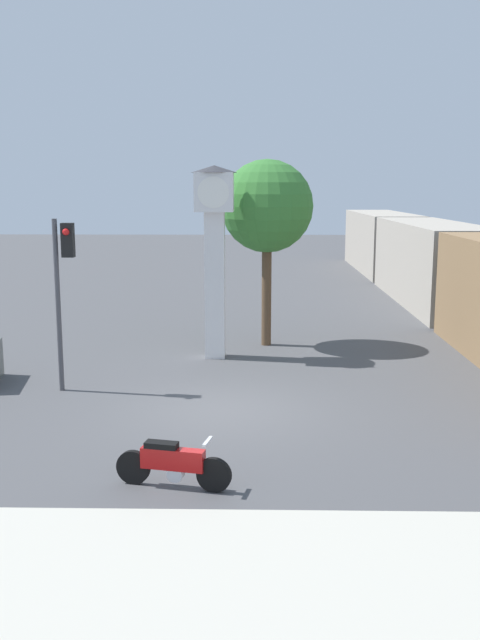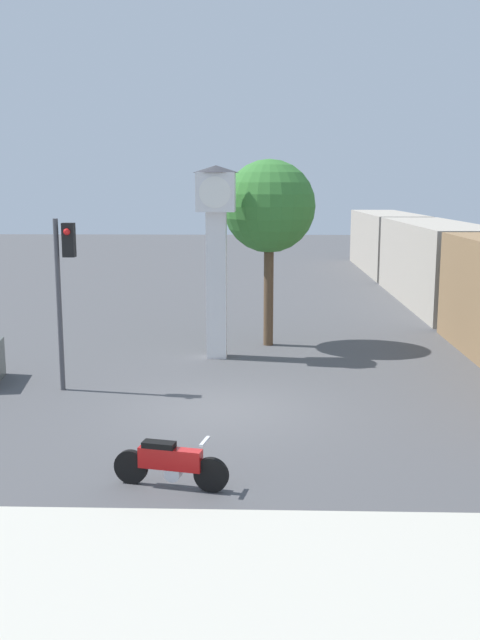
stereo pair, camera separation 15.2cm
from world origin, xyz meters
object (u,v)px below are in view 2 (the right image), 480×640
(motorcycle, at_px, (170,463))
(traffic_light, at_px, (64,274))
(clock_tower, at_px, (216,233))
(street_tree, at_px, (269,207))
(freight_train, at_px, (435,263))

(motorcycle, distance_m, traffic_light, 6.95)
(traffic_light, bearing_deg, motorcycle, -60.50)
(clock_tower, bearing_deg, street_tree, 47.67)
(clock_tower, relative_size, freight_train, 0.15)
(clock_tower, height_order, street_tree, street_tree)
(motorcycle, xyz_separation_m, street_tree, (1.70, 10.88, 3.85))
(street_tree, bearing_deg, freight_train, 50.05)
(clock_tower, relative_size, traffic_light, 1.32)
(clock_tower, bearing_deg, traffic_light, -133.67)
(street_tree, bearing_deg, clock_tower, -132.33)
(motorcycle, relative_size, clock_tower, 0.36)
(motorcycle, height_order, street_tree, street_tree)
(freight_train, distance_m, street_tree, 11.45)
(motorcycle, relative_size, freight_train, 0.05)
(freight_train, xyz_separation_m, street_tree, (-7.17, -8.55, 2.57))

